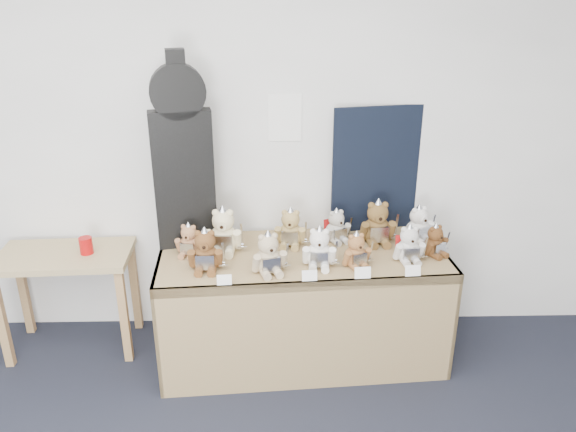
{
  "coord_description": "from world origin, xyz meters",
  "views": [
    {
      "loc": [
        0.6,
        -0.99,
        2.25
      ],
      "look_at": [
        0.67,
        2.0,
        1.02
      ],
      "focal_mm": 35.0,
      "sensor_mm": 36.0,
      "label": 1
    }
  ],
  "objects_px": {
    "teddy_back_right": "(377,224)",
    "teddy_back_far_left": "(189,241)",
    "red_cup": "(86,246)",
    "teddy_back_end": "(419,225)",
    "side_table": "(66,271)",
    "teddy_front_left": "(269,255)",
    "guitar_case": "(182,155)",
    "teddy_front_far_left": "(206,252)",
    "teddy_back_centre_left": "(290,229)",
    "display_table": "(304,281)",
    "teddy_front_centre": "(319,249)",
    "teddy_front_right": "(356,251)",
    "teddy_back_centre_right": "(336,227)",
    "teddy_back_left": "(223,232)",
    "teddy_front_end": "(435,242)",
    "teddy_front_far_right": "(409,245)"
  },
  "relations": [
    {
      "from": "red_cup",
      "to": "teddy_back_end",
      "type": "xyz_separation_m",
      "value": [
        2.1,
        0.05,
        0.1
      ]
    },
    {
      "from": "red_cup",
      "to": "teddy_front_end",
      "type": "height_order",
      "value": "teddy_front_end"
    },
    {
      "from": "guitar_case",
      "to": "teddy_front_left",
      "type": "relative_size",
      "value": 4.36
    },
    {
      "from": "guitar_case",
      "to": "teddy_back_left",
      "type": "bearing_deg",
      "value": -37.02
    },
    {
      "from": "guitar_case",
      "to": "teddy_front_left",
      "type": "height_order",
      "value": "guitar_case"
    },
    {
      "from": "red_cup",
      "to": "teddy_front_right",
      "type": "distance_m",
      "value": 1.68
    },
    {
      "from": "teddy_back_left",
      "to": "teddy_back_centre_left",
      "type": "distance_m",
      "value": 0.42
    },
    {
      "from": "teddy_front_centre",
      "to": "guitar_case",
      "type": "bearing_deg",
      "value": 162.19
    },
    {
      "from": "display_table",
      "to": "teddy_back_left",
      "type": "distance_m",
      "value": 0.58
    },
    {
      "from": "teddy_front_left",
      "to": "teddy_back_centre_left",
      "type": "xyz_separation_m",
      "value": [
        0.13,
        0.36,
        -0.0
      ]
    },
    {
      "from": "teddy_back_end",
      "to": "teddy_back_left",
      "type": "bearing_deg",
      "value": 157.54
    },
    {
      "from": "teddy_front_end",
      "to": "teddy_back_centre_left",
      "type": "height_order",
      "value": "teddy_back_centre_left"
    },
    {
      "from": "display_table",
      "to": "teddy_front_centre",
      "type": "xyz_separation_m",
      "value": [
        0.08,
        -0.1,
        0.27
      ]
    },
    {
      "from": "guitar_case",
      "to": "teddy_back_right",
      "type": "distance_m",
      "value": 1.28
    },
    {
      "from": "red_cup",
      "to": "teddy_front_centre",
      "type": "xyz_separation_m",
      "value": [
        1.44,
        -0.29,
        0.1
      ]
    },
    {
      "from": "teddy_front_right",
      "to": "teddy_back_centre_right",
      "type": "height_order",
      "value": "teddy_back_centre_right"
    },
    {
      "from": "teddy_back_end",
      "to": "teddy_back_right",
      "type": "bearing_deg",
      "value": 156.2
    },
    {
      "from": "teddy_front_far_left",
      "to": "teddy_back_centre_left",
      "type": "relative_size",
      "value": 1.03
    },
    {
      "from": "teddy_front_left",
      "to": "teddy_back_far_left",
      "type": "bearing_deg",
      "value": 136.58
    },
    {
      "from": "teddy_front_far_left",
      "to": "teddy_back_centre_right",
      "type": "distance_m",
      "value": 0.87
    },
    {
      "from": "red_cup",
      "to": "teddy_front_centre",
      "type": "distance_m",
      "value": 1.47
    },
    {
      "from": "display_table",
      "to": "guitar_case",
      "type": "distance_m",
      "value": 1.06
    },
    {
      "from": "teddy_back_right",
      "to": "teddy_back_end",
      "type": "relative_size",
      "value": 1.19
    },
    {
      "from": "teddy_back_left",
      "to": "teddy_back_end",
      "type": "bearing_deg",
      "value": 8.23
    },
    {
      "from": "teddy_front_far_left",
      "to": "teddy_front_far_right",
      "type": "xyz_separation_m",
      "value": [
        1.19,
        0.08,
        -0.01
      ]
    },
    {
      "from": "side_table",
      "to": "teddy_back_right",
      "type": "relative_size",
      "value": 2.71
    },
    {
      "from": "teddy_back_far_left",
      "to": "teddy_back_centre_right",
      "type": "bearing_deg",
      "value": 22.14
    },
    {
      "from": "teddy_front_right",
      "to": "teddy_back_centre_left",
      "type": "distance_m",
      "value": 0.47
    },
    {
      "from": "teddy_front_centre",
      "to": "teddy_back_centre_left",
      "type": "xyz_separation_m",
      "value": [
        -0.16,
        0.29,
        0.0
      ]
    },
    {
      "from": "teddy_back_centre_right",
      "to": "teddy_back_right",
      "type": "distance_m",
      "value": 0.26
    },
    {
      "from": "display_table",
      "to": "teddy_front_right",
      "type": "xyz_separation_m",
      "value": [
        0.3,
        -0.1,
        0.25
      ]
    },
    {
      "from": "side_table",
      "to": "teddy_front_left",
      "type": "height_order",
      "value": "teddy_front_left"
    },
    {
      "from": "teddy_front_right",
      "to": "teddy_back_centre_left",
      "type": "relative_size",
      "value": 0.86
    },
    {
      "from": "teddy_front_far_right",
      "to": "teddy_back_end",
      "type": "xyz_separation_m",
      "value": [
        0.13,
        0.28,
        0.01
      ]
    },
    {
      "from": "red_cup",
      "to": "teddy_back_right",
      "type": "xyz_separation_m",
      "value": [
        1.83,
        0.02,
        0.12
      ]
    },
    {
      "from": "teddy_front_end",
      "to": "teddy_back_left",
      "type": "relative_size",
      "value": 0.7
    },
    {
      "from": "teddy_back_right",
      "to": "teddy_front_far_left",
      "type": "bearing_deg",
      "value": -165.92
    },
    {
      "from": "teddy_back_centre_right",
      "to": "teddy_back_far_left",
      "type": "xyz_separation_m",
      "value": [
        -0.91,
        -0.18,
        -0.01
      ]
    },
    {
      "from": "red_cup",
      "to": "teddy_front_far_right",
      "type": "relative_size",
      "value": 0.43
    },
    {
      "from": "teddy_back_left",
      "to": "teddy_back_far_left",
      "type": "distance_m",
      "value": 0.21
    },
    {
      "from": "side_table",
      "to": "teddy_back_end",
      "type": "relative_size",
      "value": 3.22
    },
    {
      "from": "teddy_back_left",
      "to": "red_cup",
      "type": "bearing_deg",
      "value": 177.16
    },
    {
      "from": "teddy_back_far_left",
      "to": "teddy_back_right",
      "type": "bearing_deg",
      "value": 18.36
    },
    {
      "from": "teddy_front_far_left",
      "to": "teddy_back_centre_left",
      "type": "xyz_separation_m",
      "value": [
        0.49,
        0.32,
        -0.0
      ]
    },
    {
      "from": "teddy_front_end",
      "to": "teddy_back_far_left",
      "type": "height_order",
      "value": "teddy_back_far_left"
    },
    {
      "from": "guitar_case",
      "to": "teddy_front_centre",
      "type": "relative_size",
      "value": 4.43
    },
    {
      "from": "teddy_back_right",
      "to": "teddy_back_far_left",
      "type": "xyz_separation_m",
      "value": [
        -1.17,
        -0.15,
        -0.04
      ]
    },
    {
      "from": "teddy_back_centre_left",
      "to": "teddy_back_centre_right",
      "type": "height_order",
      "value": "teddy_back_centre_left"
    },
    {
      "from": "teddy_back_centre_right",
      "to": "teddy_back_end",
      "type": "bearing_deg",
      "value": -26.86
    },
    {
      "from": "teddy_front_centre",
      "to": "teddy_front_right",
      "type": "distance_m",
      "value": 0.22
    }
  ]
}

